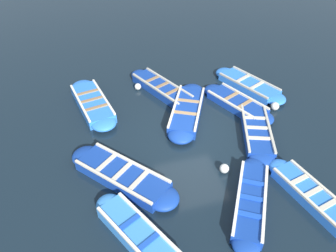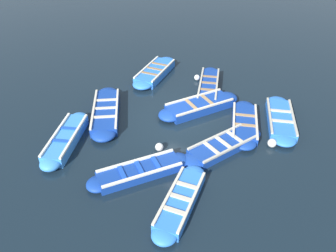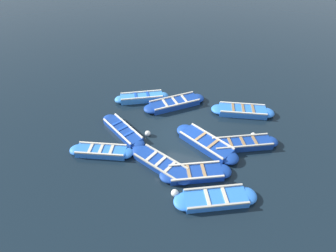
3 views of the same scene
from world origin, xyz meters
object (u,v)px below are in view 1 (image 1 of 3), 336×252
at_px(boat_tucked, 162,89).
at_px(buoy_orange_near, 224,169).
at_px(boat_centre, 122,176).
at_px(boat_drifting, 237,103).
at_px(boat_inner_gap, 311,196).
at_px(buoy_white_drifting, 275,106).
at_px(boat_bow_out, 187,111).
at_px(boat_outer_right, 139,236).
at_px(boat_mid_row, 257,131).
at_px(boat_end_of_row, 92,103).
at_px(buoy_yellow_far, 138,87).
at_px(boat_near_quay, 251,201).
at_px(boat_broadside, 249,85).

distance_m(boat_tucked, buoy_orange_near, 4.94).
xyz_separation_m(boat_centre, boat_tucked, (-4.34, 2.40, -0.01)).
xyz_separation_m(boat_drifting, boat_inner_gap, (4.77, 0.11, 0.01)).
relative_size(boat_inner_gap, buoy_white_drifting, 10.17).
xyz_separation_m(boat_centre, boat_bow_out, (-2.59, 2.93, 0.00)).
relative_size(boat_outer_right, buoy_orange_near, 11.19).
xyz_separation_m(boat_mid_row, boat_end_of_row, (-3.23, -5.47, 0.03)).
xyz_separation_m(boat_outer_right, buoy_white_drifting, (-4.14, 6.28, -0.03)).
bearing_deg(boat_end_of_row, buoy_yellow_far, 111.45).
distance_m(boat_tucked, boat_bow_out, 1.83).
xyz_separation_m(boat_centre, buoy_white_drifting, (-1.97, 6.35, -0.02)).
bearing_deg(boat_drifting, boat_near_quay, -20.45).
bearing_deg(boat_outer_right, boat_broadside, 134.14).
relative_size(boat_mid_row, boat_outer_right, 1.06).
bearing_deg(boat_broadside, boat_bow_out, -71.21).
xyz_separation_m(boat_centre, boat_inner_gap, (2.21, 5.12, -0.02)).
distance_m(boat_outer_right, buoy_yellow_far, 7.15).
bearing_deg(boat_outer_right, boat_end_of_row, -174.71).
bearing_deg(boat_tucked, buoy_orange_near, 8.50).
height_order(boat_bow_out, buoy_orange_near, boat_bow_out).
distance_m(boat_centre, buoy_orange_near, 3.18).
distance_m(boat_centre, buoy_white_drifting, 6.65).
distance_m(boat_centre, boat_drifting, 5.63).
distance_m(boat_mid_row, buoy_yellow_far, 5.31).
bearing_deg(boat_centre, buoy_yellow_far, 163.03).
xyz_separation_m(boat_end_of_row, buoy_yellow_far, (-0.78, 1.98, -0.04)).
xyz_separation_m(boat_near_quay, boat_end_of_row, (-5.98, -3.85, 0.02)).
bearing_deg(buoy_yellow_far, boat_drifting, 57.09).
bearing_deg(boat_broadside, boat_centre, -58.95).
height_order(boat_outer_right, buoy_white_drifting, boat_outer_right).
height_order(boat_broadside, boat_inner_gap, boat_inner_gap).
bearing_deg(boat_inner_gap, boat_mid_row, -177.03).
bearing_deg(boat_outer_right, buoy_yellow_far, 168.66).
bearing_deg(buoy_yellow_far, boat_bow_out, 32.81).
bearing_deg(boat_inner_gap, boat_outer_right, -90.53).
bearing_deg(buoy_yellow_far, buoy_white_drifting, 59.50).
distance_m(boat_outer_right, boat_inner_gap, 5.05).
distance_m(boat_outer_right, boat_drifting, 6.83).
height_order(boat_mid_row, boat_broadside, boat_broadside).
bearing_deg(boat_bow_out, boat_broadside, 108.79).
height_order(boat_bow_out, buoy_yellow_far, boat_bow_out).
distance_m(boat_end_of_row, boat_inner_gap, 8.43).
xyz_separation_m(boat_near_quay, boat_inner_gap, (0.29, 1.78, 0.01)).
xyz_separation_m(boat_near_quay, buoy_yellow_far, (-6.76, -1.87, -0.02)).
bearing_deg(boat_mid_row, buoy_white_drifting, 129.42).
bearing_deg(boat_mid_row, boat_drifting, 178.44).
height_order(boat_near_quay, buoy_orange_near, boat_near_quay).
height_order(boat_inner_gap, buoy_white_drifting, boat_inner_gap).
height_order(boat_tucked, buoy_orange_near, boat_tucked).
xyz_separation_m(boat_tucked, buoy_orange_near, (4.88, 0.73, -0.02)).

